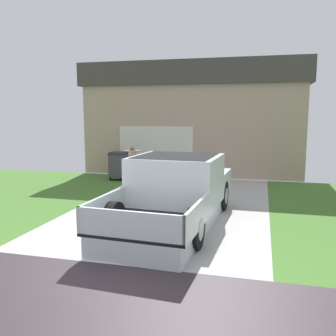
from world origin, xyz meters
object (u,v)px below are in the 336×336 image
pickup_truck (176,192)px  handbag (138,209)px  person_with_hat (133,176)px  house_with_garage (201,118)px  wheeled_trash_bin (118,165)px

pickup_truck → handbag: pickup_truck is taller
person_with_hat → house_with_garage: house_with_garage is taller
person_with_hat → house_with_garage: bearing=119.1°
person_with_hat → house_with_garage: 9.17m
handbag → wheeled_trash_bin: bearing=117.4°
handbag → wheeled_trash_bin: (-2.43, 4.68, 0.46)m
person_with_hat → house_with_garage: (0.33, 9.05, 1.45)m
pickup_truck → wheeled_trash_bin: size_ratio=4.70×
person_with_hat → wheeled_trash_bin: (-2.19, 4.39, -0.36)m
pickup_truck → person_with_hat: 1.47m
person_with_hat → wheeled_trash_bin: bearing=147.7°
handbag → house_with_garage: bearing=89.4°
person_with_hat → wheeled_trash_bin: size_ratio=1.60×
pickup_truck → person_with_hat: bearing=159.7°
pickup_truck → wheeled_trash_bin: 6.09m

